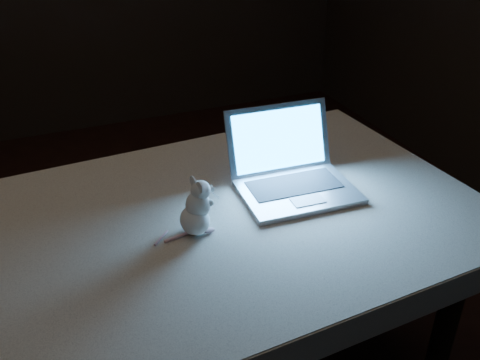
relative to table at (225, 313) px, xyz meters
name	(u,v)px	position (x,y,z in m)	size (l,w,h in m)	color
table	(225,313)	(0.00, 0.00, 0.00)	(1.54, 0.99, 0.83)	black
tablecloth	(241,224)	(0.06, -0.01, 0.37)	(1.64, 1.09, 0.10)	beige
laptop	(300,161)	(0.27, 0.01, 0.55)	(0.37, 0.33, 0.25)	#ADADB1
plush_mouse	(194,207)	(-0.11, -0.06, 0.51)	(0.13, 0.13, 0.18)	white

